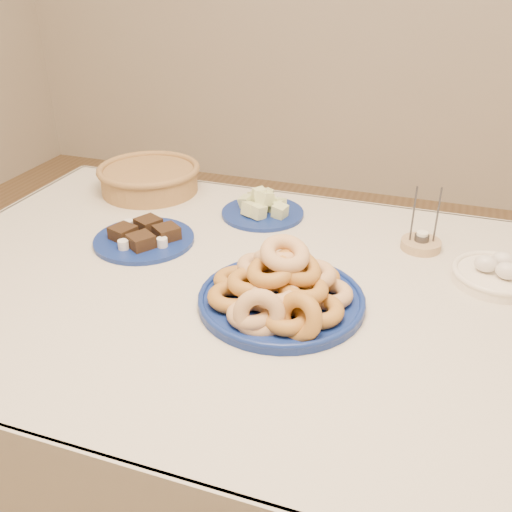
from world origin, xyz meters
name	(u,v)px	position (x,y,z in m)	size (l,w,h in m)	color
ground	(262,506)	(0.00, 0.00, 0.00)	(5.00, 5.00, 0.00)	brown
dining_table	(263,323)	(0.00, 0.00, 0.64)	(1.71, 1.11, 0.75)	brown
donut_platter	(281,290)	(0.06, -0.07, 0.79)	(0.38, 0.38, 0.16)	navy
melon_plate	(263,208)	(-0.12, 0.36, 0.77)	(0.27, 0.27, 0.08)	navy
brownie_plate	(144,237)	(-0.36, 0.10, 0.76)	(0.31, 0.31, 0.05)	navy
wicker_basket	(149,178)	(-0.51, 0.42, 0.80)	(0.38, 0.38, 0.08)	brown
candle_holder	(421,243)	(0.32, 0.30, 0.77)	(0.12, 0.12, 0.17)	tan
egg_bowl	(496,274)	(0.50, 0.19, 0.77)	(0.23, 0.23, 0.07)	white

